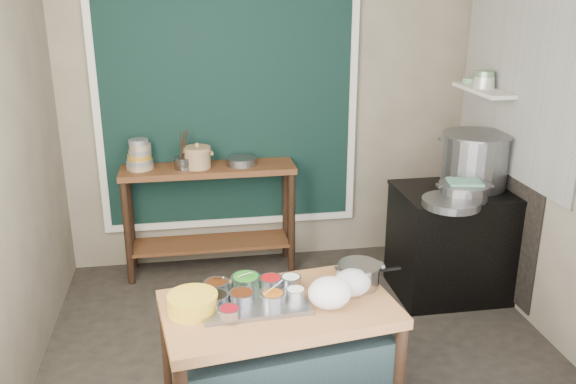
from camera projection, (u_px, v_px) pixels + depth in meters
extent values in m
cube|color=#2F2A24|center=(300.00, 344.00, 4.30)|extent=(3.50, 3.00, 0.02)
cube|color=gray|center=(269.00, 106.00, 5.25)|extent=(3.50, 0.02, 2.80)
cube|color=gray|center=(6.00, 164.00, 3.57)|extent=(0.02, 3.00, 2.80)
cube|color=gray|center=(557.00, 140.00, 4.11)|extent=(0.02, 3.00, 2.80)
cube|color=black|center=(229.00, 114.00, 5.17)|extent=(2.10, 0.02, 1.90)
cube|color=#B2B2AA|center=(520.00, 62.00, 4.47)|extent=(0.02, 1.70, 1.70)
cube|color=black|center=(496.00, 204.00, 4.94)|extent=(0.01, 1.30, 1.30)
cube|color=beige|center=(484.00, 90.00, 4.82)|extent=(0.22, 0.70, 0.03)
cube|color=#925B35|center=(279.00, 363.00, 3.43)|extent=(1.34, 0.88, 0.75)
cube|color=brown|center=(210.00, 219.00, 5.25)|extent=(1.45, 0.40, 0.95)
cube|color=black|center=(453.00, 244.00, 4.88)|extent=(0.90, 0.68, 0.85)
cube|color=black|center=(458.00, 192.00, 4.74)|extent=(0.92, 0.69, 0.03)
cube|color=gray|center=(254.00, 300.00, 3.33)|extent=(0.59, 0.44, 0.03)
cylinder|color=gray|center=(271.00, 282.00, 3.44)|extent=(0.13, 0.13, 0.05)
cylinder|color=gray|center=(229.00, 312.00, 3.13)|extent=(0.12, 0.12, 0.05)
cylinder|color=gray|center=(242.00, 297.00, 3.27)|extent=(0.14, 0.14, 0.06)
cylinder|color=gray|center=(291.00, 281.00, 3.46)|extent=(0.12, 0.12, 0.05)
cylinder|color=gray|center=(215.00, 299.00, 3.25)|extent=(0.15, 0.15, 0.06)
cylinder|color=gray|center=(273.00, 298.00, 3.27)|extent=(0.13, 0.13, 0.05)
cylinder|color=gray|center=(217.00, 286.00, 3.39)|extent=(0.14, 0.14, 0.06)
cylinder|color=gray|center=(246.00, 281.00, 3.44)|extent=(0.17, 0.17, 0.07)
cylinder|color=silver|center=(296.00, 293.00, 3.33)|extent=(0.11, 0.11, 0.05)
cylinder|color=gold|center=(193.00, 303.00, 3.22)|extent=(0.33, 0.33, 0.10)
ellipsoid|color=white|center=(330.00, 293.00, 3.25)|extent=(0.26, 0.23, 0.18)
ellipsoid|color=white|center=(352.00, 283.00, 3.38)|extent=(0.26, 0.24, 0.15)
cylinder|color=tan|center=(141.00, 166.00, 5.02)|extent=(0.22, 0.22, 0.04)
cylinder|color=gray|center=(141.00, 161.00, 5.01)|extent=(0.21, 0.21, 0.04)
cylinder|color=gold|center=(140.00, 157.00, 4.99)|extent=(0.20, 0.20, 0.04)
cylinder|color=gray|center=(140.00, 152.00, 4.98)|extent=(0.19, 0.19, 0.04)
cylinder|color=tan|center=(139.00, 147.00, 4.97)|extent=(0.18, 0.18, 0.04)
cylinder|color=gray|center=(139.00, 142.00, 4.95)|extent=(0.16, 0.16, 0.04)
cylinder|color=gray|center=(184.00, 163.00, 5.02)|extent=(0.19, 0.19, 0.10)
cylinder|color=gray|center=(241.00, 161.00, 5.13)|extent=(0.25, 0.25, 0.06)
cylinder|color=gray|center=(488.00, 162.00, 4.79)|extent=(0.13, 0.39, 0.38)
cube|color=#609A75|center=(465.00, 182.00, 4.49)|extent=(0.27, 0.23, 0.02)
cylinder|color=gray|center=(451.00, 203.00, 4.38)|extent=(0.52, 0.52, 0.05)
cylinder|color=silver|center=(484.00, 85.00, 4.81)|extent=(0.17, 0.17, 0.05)
cylinder|color=silver|center=(485.00, 80.00, 4.79)|extent=(0.16, 0.16, 0.05)
cylinder|color=gray|center=(485.00, 74.00, 4.78)|extent=(0.15, 0.15, 0.05)
cylinder|color=gray|center=(471.00, 81.00, 5.03)|extent=(0.16, 0.16, 0.05)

